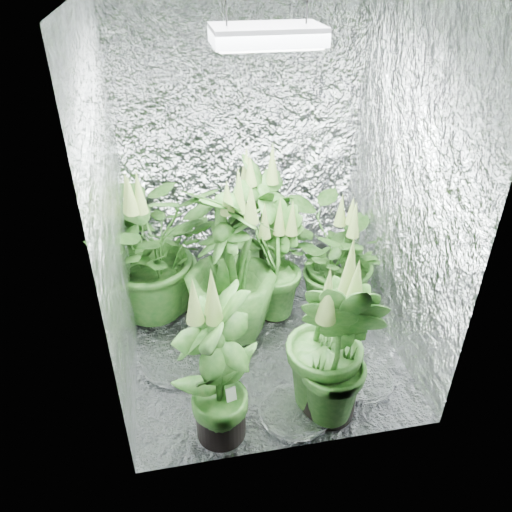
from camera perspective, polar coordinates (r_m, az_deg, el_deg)
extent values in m
plane|color=white|center=(3.26, 0.87, -9.77)|extent=(1.60, 1.60, 0.00)
cube|color=white|center=(3.41, -1.77, 12.06)|extent=(1.60, 0.02, 2.00)
cube|color=white|center=(2.02, 5.70, -3.72)|extent=(1.60, 0.02, 2.00)
cube|color=white|center=(2.66, -16.15, 4.51)|extent=(0.02, 1.60, 2.00)
cube|color=white|center=(2.95, 16.58, 7.26)|extent=(0.02, 1.60, 2.00)
cube|color=gray|center=(2.44, 1.25, 23.98)|extent=(0.50, 0.30, 0.08)
cube|color=white|center=(2.44, 1.24, 22.94)|extent=(0.46, 0.26, 0.01)
cylinder|color=black|center=(2.39, -3.42, 26.31)|extent=(0.01, 0.01, 0.13)
cylinder|color=black|center=(2.47, 5.85, 26.40)|extent=(0.01, 0.01, 0.13)
cylinder|color=black|center=(3.49, -11.03, -4.47)|extent=(0.28, 0.28, 0.25)
cylinder|color=#4D3619|center=(3.43, -11.21, -3.02)|extent=(0.25, 0.25, 0.03)
imported|color=#144811|center=(3.28, -11.72, 0.88)|extent=(1.08, 1.08, 0.95)
cone|color=olive|center=(3.09, -12.57, 7.49)|extent=(0.09, 0.09, 0.25)
cylinder|color=black|center=(3.60, 0.81, -2.53)|extent=(0.28, 0.28, 0.25)
cylinder|color=#4D3619|center=(3.54, 0.82, -1.10)|extent=(0.25, 0.25, 0.03)
imported|color=#144811|center=(3.39, 0.86, 3.09)|extent=(0.74, 0.74, 1.00)
cone|color=olive|center=(3.19, 0.92, 9.97)|extent=(0.09, 0.09, 0.25)
cylinder|color=black|center=(3.43, 2.02, -4.85)|extent=(0.25, 0.25, 0.22)
cylinder|color=#4D3619|center=(3.37, 2.06, -3.54)|extent=(0.23, 0.23, 0.03)
imported|color=#144811|center=(3.26, 2.12, -0.69)|extent=(0.45, 0.45, 0.77)
cone|color=olive|center=(3.09, 2.25, 4.42)|extent=(0.08, 0.08, 0.22)
cylinder|color=black|center=(3.26, -2.80, -6.98)|extent=(0.27, 0.27, 0.24)
cylinder|color=#4D3619|center=(3.19, -2.85, -5.50)|extent=(0.25, 0.25, 0.03)
imported|color=#144811|center=(3.01, -3.01, -0.83)|extent=(0.81, 0.81, 1.02)
cone|color=olive|center=(2.79, -3.27, 6.95)|extent=(0.09, 0.09, 0.24)
cylinder|color=black|center=(3.50, 8.81, -4.39)|extent=(0.25, 0.25, 0.23)
cylinder|color=#4D3619|center=(3.44, 8.94, -3.09)|extent=(0.23, 0.23, 0.03)
imported|color=#144811|center=(3.33, 9.22, -0.35)|extent=(0.71, 0.71, 0.76)
cone|color=olive|center=(3.17, 9.73, 4.60)|extent=(0.08, 0.08, 0.23)
cylinder|color=black|center=(2.70, -4.04, -17.92)|extent=(0.26, 0.26, 0.23)
cylinder|color=#4D3619|center=(2.62, -4.13, -16.55)|extent=(0.23, 0.23, 0.03)
imported|color=#144811|center=(2.42, -4.39, -12.27)|extent=(0.62, 0.62, 0.92)
cone|color=olive|center=(2.16, -4.83, -4.57)|extent=(0.08, 0.08, 0.23)
cylinder|color=black|center=(2.80, 8.27, -15.19)|extent=(0.30, 0.30, 0.26)
cylinder|color=#4D3619|center=(2.72, 8.46, -13.53)|extent=(0.27, 0.27, 0.03)
imported|color=#144811|center=(2.55, 8.90, -9.75)|extent=(0.71, 0.71, 0.92)
cone|color=olive|center=(2.31, 9.72, -2.45)|extent=(0.09, 0.09, 0.26)
cylinder|color=black|center=(3.72, 8.69, -3.16)|extent=(0.15, 0.15, 0.09)
cylinder|color=black|center=(3.62, 8.92, -0.89)|extent=(0.14, 0.14, 0.11)
cylinder|color=#4C4C51|center=(3.59, 8.09, -1.19)|extent=(0.13, 0.32, 0.33)
torus|color=#4C4C51|center=(3.59, 8.09, -1.19)|extent=(0.13, 0.33, 0.34)
cube|color=white|center=(2.54, -2.86, -15.56)|extent=(0.06, 0.04, 0.08)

